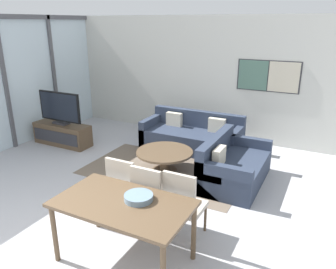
{
  "coord_description": "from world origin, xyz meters",
  "views": [
    {
      "loc": [
        2.81,
        -1.81,
        2.65
      ],
      "look_at": [
        0.56,
        2.57,
        0.95
      ],
      "focal_mm": 35.0,
      "sensor_mm": 36.0,
      "label": 1
    }
  ],
  "objects_px": {
    "sofa_side": "(231,167)",
    "television": "(60,108)",
    "fruit_bowl": "(139,197)",
    "tv_console": "(63,134)",
    "dining_chair_centre": "(151,196)",
    "dining_chair_right": "(183,203)",
    "sofa_main": "(193,137)",
    "coffee_table": "(165,156)",
    "dining_chair_left": "(126,187)",
    "dining_table": "(123,209)"
  },
  "relations": [
    {
      "from": "sofa_side",
      "to": "dining_chair_left",
      "type": "xyz_separation_m",
      "value": [
        -0.93,
        -1.83,
        0.26
      ]
    },
    {
      "from": "sofa_side",
      "to": "coffee_table",
      "type": "height_order",
      "value": "sofa_side"
    },
    {
      "from": "tv_console",
      "to": "dining_chair_centre",
      "type": "xyz_separation_m",
      "value": [
        3.43,
        -1.93,
        0.28
      ]
    },
    {
      "from": "tv_console",
      "to": "dining_table",
      "type": "distance_m",
      "value": 4.29
    },
    {
      "from": "sofa_main",
      "to": "dining_chair_centre",
      "type": "xyz_separation_m",
      "value": [
        0.71,
        -3.05,
        0.26
      ]
    },
    {
      "from": "sofa_side",
      "to": "dining_table",
      "type": "height_order",
      "value": "sofa_side"
    },
    {
      "from": "coffee_table",
      "to": "dining_table",
      "type": "distance_m",
      "value": 2.47
    },
    {
      "from": "sofa_side",
      "to": "dining_chair_right",
      "type": "distance_m",
      "value": 1.87
    },
    {
      "from": "tv_console",
      "to": "dining_chair_left",
      "type": "height_order",
      "value": "dining_chair_left"
    },
    {
      "from": "dining_chair_centre",
      "to": "tv_console",
      "type": "bearing_deg",
      "value": 150.59
    },
    {
      "from": "television",
      "to": "dining_chair_left",
      "type": "height_order",
      "value": "television"
    },
    {
      "from": "sofa_side",
      "to": "dining_chair_centre",
      "type": "bearing_deg",
      "value": 165.14
    },
    {
      "from": "tv_console",
      "to": "television",
      "type": "height_order",
      "value": "television"
    },
    {
      "from": "sofa_side",
      "to": "fruit_bowl",
      "type": "relative_size",
      "value": 4.82
    },
    {
      "from": "coffee_table",
      "to": "dining_chair_centre",
      "type": "distance_m",
      "value": 1.88
    },
    {
      "from": "television",
      "to": "dining_table",
      "type": "xyz_separation_m",
      "value": [
        3.43,
        -2.54,
        -0.16
      ]
    },
    {
      "from": "sofa_main",
      "to": "dining_chair_centre",
      "type": "bearing_deg",
      "value": -76.89
    },
    {
      "from": "tv_console",
      "to": "dining_chair_right",
      "type": "relative_size",
      "value": 1.41
    },
    {
      "from": "fruit_bowl",
      "to": "coffee_table",
      "type": "bearing_deg",
      "value": 110.78
    },
    {
      "from": "dining_table",
      "to": "tv_console",
      "type": "bearing_deg",
      "value": 143.45
    },
    {
      "from": "coffee_table",
      "to": "dining_chair_centre",
      "type": "xyz_separation_m",
      "value": [
        0.71,
        -1.73,
        0.22
      ]
    },
    {
      "from": "television",
      "to": "fruit_bowl",
      "type": "distance_m",
      "value": 4.31
    },
    {
      "from": "dining_table",
      "to": "television",
      "type": "bearing_deg",
      "value": 143.44
    },
    {
      "from": "television",
      "to": "fruit_bowl",
      "type": "relative_size",
      "value": 3.43
    },
    {
      "from": "sofa_side",
      "to": "dining_chair_centre",
      "type": "distance_m",
      "value": 1.98
    },
    {
      "from": "tv_console",
      "to": "television",
      "type": "xyz_separation_m",
      "value": [
        0.0,
        0.0,
        0.6
      ]
    },
    {
      "from": "sofa_main",
      "to": "fruit_bowl",
      "type": "height_order",
      "value": "fruit_bowl"
    },
    {
      "from": "coffee_table",
      "to": "television",
      "type": "bearing_deg",
      "value": 175.73
    },
    {
      "from": "coffee_table",
      "to": "dining_chair_centre",
      "type": "height_order",
      "value": "dining_chair_centre"
    },
    {
      "from": "television",
      "to": "dining_table",
      "type": "relative_size",
      "value": 0.73
    },
    {
      "from": "coffee_table",
      "to": "dining_chair_right",
      "type": "height_order",
      "value": "dining_chair_right"
    },
    {
      "from": "sofa_side",
      "to": "television",
      "type": "bearing_deg",
      "value": 89.53
    },
    {
      "from": "tv_console",
      "to": "coffee_table",
      "type": "bearing_deg",
      "value": -4.25
    },
    {
      "from": "television",
      "to": "coffee_table",
      "type": "xyz_separation_m",
      "value": [
        2.72,
        -0.2,
        -0.54
      ]
    },
    {
      "from": "tv_console",
      "to": "coffee_table",
      "type": "relative_size",
      "value": 1.31
    },
    {
      "from": "dining_chair_left",
      "to": "dining_chair_right",
      "type": "xyz_separation_m",
      "value": [
        0.86,
        -0.01,
        0.0
      ]
    },
    {
      "from": "dining_chair_left",
      "to": "dining_chair_centre",
      "type": "bearing_deg",
      "value": -8.59
    },
    {
      "from": "fruit_bowl",
      "to": "dining_chair_right",
      "type": "bearing_deg",
      "value": 61.28
    },
    {
      "from": "sofa_main",
      "to": "dining_chair_left",
      "type": "relative_size",
      "value": 2.19
    },
    {
      "from": "tv_console",
      "to": "television",
      "type": "distance_m",
      "value": 0.6
    },
    {
      "from": "dining_chair_centre",
      "to": "dining_chair_right",
      "type": "xyz_separation_m",
      "value": [
        0.43,
        0.05,
        0.0
      ]
    },
    {
      "from": "coffee_table",
      "to": "dining_chair_left",
      "type": "bearing_deg",
      "value": -80.47
    },
    {
      "from": "coffee_table",
      "to": "sofa_side",
      "type": "bearing_deg",
      "value": 7.99
    },
    {
      "from": "sofa_main",
      "to": "television",
      "type": "bearing_deg",
      "value": -157.69
    },
    {
      "from": "dining_chair_left",
      "to": "dining_chair_right",
      "type": "height_order",
      "value": "same"
    },
    {
      "from": "television",
      "to": "coffee_table",
      "type": "relative_size",
      "value": 1.07
    },
    {
      "from": "television",
      "to": "dining_chair_left",
      "type": "distance_m",
      "value": 3.55
    },
    {
      "from": "sofa_main",
      "to": "sofa_side",
      "type": "bearing_deg",
      "value": -43.4
    },
    {
      "from": "coffee_table",
      "to": "dining_table",
      "type": "bearing_deg",
      "value": -73.12
    },
    {
      "from": "sofa_side",
      "to": "fruit_bowl",
      "type": "distance_m",
      "value": 2.48
    }
  ]
}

